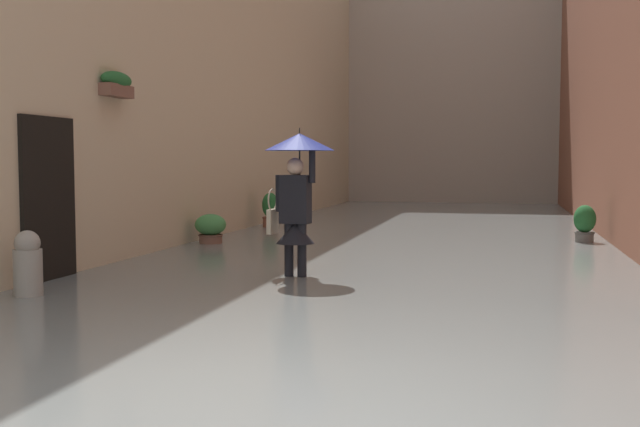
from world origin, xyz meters
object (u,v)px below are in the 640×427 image
(potted_plant_mid_left, at_px, (585,226))
(mooring_bollard, at_px, (28,270))
(potted_plant_mid_right, at_px, (270,212))
(potted_plant_far_right, at_px, (211,230))
(person_wading, at_px, (297,180))

(potted_plant_mid_left, height_order, mooring_bollard, mooring_bollard)
(potted_plant_mid_right, bearing_deg, potted_plant_far_right, 89.15)
(potted_plant_mid_right, relative_size, potted_plant_mid_left, 1.11)
(person_wading, bearing_deg, potted_plant_mid_left, -127.75)
(potted_plant_mid_left, height_order, potted_plant_far_right, potted_plant_mid_left)
(person_wading, bearing_deg, potted_plant_far_right, -53.36)
(person_wading, distance_m, potted_plant_far_right, 4.47)
(person_wading, height_order, potted_plant_far_right, person_wading)
(person_wading, xyz_separation_m, mooring_bollard, (2.55, 2.05, -0.96))
(person_wading, xyz_separation_m, potted_plant_far_right, (2.60, -3.50, -1.01))
(person_wading, distance_m, potted_plant_mid_right, 7.50)
(potted_plant_mid_left, bearing_deg, person_wading, 52.25)
(person_wading, relative_size, potted_plant_mid_left, 2.48)
(mooring_bollard, bearing_deg, potted_plant_far_right, -89.49)
(potted_plant_far_right, bearing_deg, mooring_bollard, 90.51)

